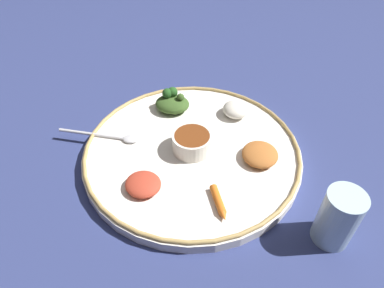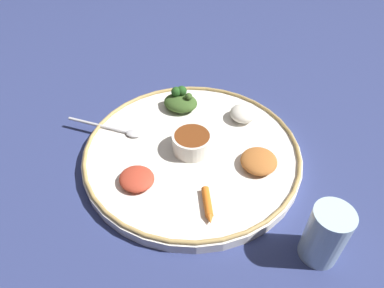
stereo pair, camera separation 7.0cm
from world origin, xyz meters
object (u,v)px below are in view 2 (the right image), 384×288
(spoon, at_px, (115,129))
(greens_pile, at_px, (181,101))
(center_bowl, at_px, (192,142))
(carrot_near_spoon, at_px, (208,205))
(drinking_glass, at_px, (324,237))

(spoon, relative_size, greens_pile, 1.50)
(center_bowl, distance_m, spoon, 0.18)
(greens_pile, distance_m, carrot_near_spoon, 0.29)
(center_bowl, bearing_deg, drinking_glass, 7.31)
(greens_pile, height_order, carrot_near_spoon, greens_pile)
(center_bowl, distance_m, drinking_glass, 0.30)
(carrot_near_spoon, height_order, drinking_glass, drinking_glass)
(spoon, xyz_separation_m, carrot_near_spoon, (0.28, 0.04, 0.00))
(drinking_glass, bearing_deg, spoon, -162.39)
(drinking_glass, bearing_deg, carrot_near_spoon, -148.57)
(center_bowl, height_order, greens_pile, greens_pile)
(spoon, distance_m, greens_pile, 0.17)
(spoon, distance_m, drinking_glass, 0.47)
(carrot_near_spoon, bearing_deg, greens_pile, 155.14)
(spoon, relative_size, carrot_near_spoon, 2.17)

